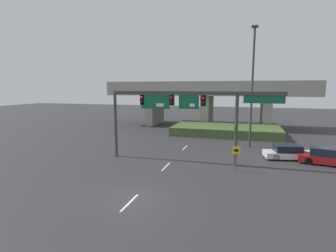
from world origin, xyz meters
The scene contains 9 objects.
ground_plane centered at (0.00, 0.00, 0.00)m, with size 160.00×160.00×0.00m, color #2D2D30.
lane_markings centered at (0.00, 14.01, 0.00)m, with size 0.14×32.17×0.01m.
signal_gantry centered at (1.11, 8.46, 5.19)m, with size 15.34×0.44×6.41m.
speed_limit_sign centered at (5.80, 6.89, 1.38)m, with size 0.60×0.11×2.10m.
highway_light_pole_near centered at (7.01, 16.51, 7.04)m, with size 0.70×0.36×13.34m.
overpass_bridge centered at (0.00, 31.48, 5.23)m, with size 34.15×8.65×7.73m.
grass_embankment centered at (3.82, 24.54, 0.61)m, with size 14.97×8.85×1.22m.
parked_sedan_near_right centered at (10.46, 12.17, 0.63)m, with size 4.76×2.63×1.35m.
parked_sedan_mid_right centered at (13.33, 11.21, 0.69)m, with size 4.62×2.71×1.50m.
Camera 1 is at (6.30, -14.27, 6.73)m, focal length 28.00 mm.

